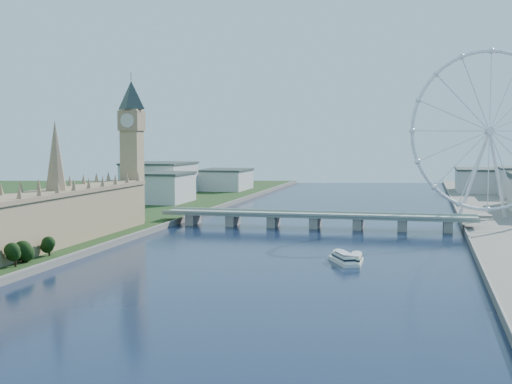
% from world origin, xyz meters
% --- Properties ---
extents(ground, '(2000.00, 2000.00, 0.00)m').
position_xyz_m(ground, '(0.00, 0.00, 0.00)').
color(ground, '#16203E').
rests_on(ground, ground).
extents(parliament_range, '(24.00, 200.00, 70.00)m').
position_xyz_m(parliament_range, '(-128.00, 170.00, 18.48)').
color(parliament_range, tan).
rests_on(parliament_range, ground).
extents(big_ben, '(20.02, 20.02, 110.00)m').
position_xyz_m(big_ben, '(-128.00, 278.00, 66.57)').
color(big_ben, tan).
rests_on(big_ben, ground).
extents(westminster_bridge, '(220.00, 22.00, 9.50)m').
position_xyz_m(westminster_bridge, '(0.00, 300.00, 6.63)').
color(westminster_bridge, gray).
rests_on(westminster_bridge, ground).
extents(london_eye, '(113.60, 39.12, 124.30)m').
position_xyz_m(london_eye, '(119.98, 355.08, 67.52)').
color(london_eye, silver).
rests_on(london_eye, ground).
extents(city_skyline, '(505.00, 280.00, 32.00)m').
position_xyz_m(city_skyline, '(39.22, 560.08, 16.96)').
color(city_skyline, beige).
rests_on(city_skyline, ground).
extents(tour_boat_near, '(18.58, 28.85, 6.27)m').
position_xyz_m(tour_boat_near, '(35.07, 159.75, 0.00)').
color(tour_boat_near, silver).
rests_on(tour_boat_near, ground).
extents(tour_boat_far, '(6.56, 25.28, 5.53)m').
position_xyz_m(tour_boat_far, '(41.20, 160.84, 0.00)').
color(tour_boat_far, beige).
rests_on(tour_boat_far, ground).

